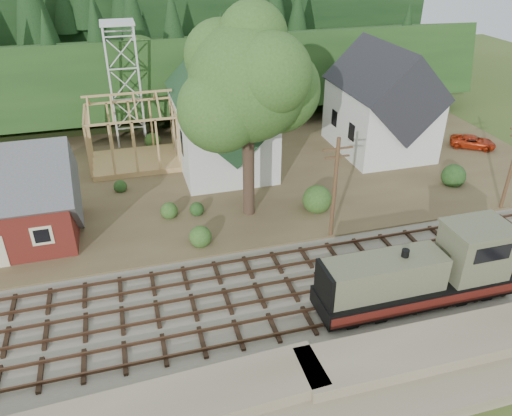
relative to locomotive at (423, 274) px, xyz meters
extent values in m
plane|color=#384C1E|center=(-9.31, 3.00, -2.13)|extent=(140.00, 140.00, 0.00)
cube|color=#7F7259|center=(-9.31, -5.50, -2.13)|extent=(64.00, 5.00, 1.60)
cube|color=#726B5B|center=(-9.31, 3.00, -2.05)|extent=(64.00, 11.00, 0.16)
cube|color=brown|center=(-9.31, 21.00, -1.98)|extent=(64.00, 26.00, 0.30)
cube|color=#1E3F19|center=(-9.31, 45.00, -2.13)|extent=(70.00, 28.96, 12.74)
cube|color=black|center=(-9.31, 61.00, -2.13)|extent=(80.00, 20.00, 12.00)
cube|color=#581E14|center=(-25.31, 14.00, 0.07)|extent=(10.00, 7.00, 3.80)
cube|color=silver|center=(-7.31, 23.00, 1.37)|extent=(8.00, 12.00, 6.40)
cube|color=#18361D|center=(-7.31, 23.00, 4.57)|extent=(8.40, 12.96, 8.40)
cube|color=silver|center=(-7.31, 17.00, 6.57)|extent=(2.40, 2.40, 4.00)
cone|color=#18361D|center=(-7.31, 17.00, 9.87)|extent=(5.37, 5.37, 2.60)
cube|color=silver|center=(8.69, 22.00, 1.37)|extent=(8.00, 10.00, 6.40)
cube|color=black|center=(8.69, 22.00, 4.57)|extent=(8.40, 10.80, 8.40)
cube|color=tan|center=(-15.31, 25.00, -1.58)|extent=(8.00, 6.00, 0.50)
cube|color=tan|center=(-15.31, 25.00, 5.07)|extent=(8.00, 0.18, 0.18)
cube|color=silver|center=(-16.71, 29.60, 4.17)|extent=(0.18, 0.18, 12.00)
cube|color=silver|center=(-13.91, 29.60, 4.17)|extent=(0.18, 0.18, 12.00)
cube|color=silver|center=(-16.71, 32.40, 4.17)|extent=(0.18, 0.18, 12.00)
cube|color=silver|center=(-13.91, 32.40, 4.17)|extent=(0.18, 0.18, 12.00)
cube|color=silver|center=(-15.31, 31.00, 10.17)|extent=(3.20, 3.20, 0.25)
cylinder|color=#38281E|center=(-7.31, 13.00, 2.17)|extent=(0.90, 0.90, 8.00)
sphere|color=#2E521E|center=(-7.31, 13.00, 8.67)|extent=(8.40, 8.40, 8.40)
sphere|color=#2E521E|center=(-4.81, 14.00, 7.67)|extent=(6.40, 6.40, 6.40)
sphere|color=#2E521E|center=(-9.51, 12.20, 7.17)|extent=(6.00, 6.00, 6.00)
cylinder|color=#4C331E|center=(-2.31, 8.20, 1.87)|extent=(0.28, 0.28, 8.00)
cube|color=#4C331E|center=(-2.31, 8.20, 5.07)|extent=(2.20, 0.12, 0.12)
cube|color=#4C331E|center=(-2.31, 8.20, 4.47)|extent=(1.80, 0.12, 0.12)
cylinder|color=#4C331E|center=(12.69, 8.20, 1.87)|extent=(0.28, 0.28, 8.00)
cube|color=black|center=(-0.47, 0.00, -1.80)|extent=(12.06, 2.51, 0.35)
cube|color=black|center=(-0.47, 0.00, -1.07)|extent=(12.06, 2.92, 1.11)
cube|color=#575B42|center=(-2.68, 0.00, 0.54)|extent=(7.24, 2.31, 2.11)
cube|color=#575B42|center=(3.35, 0.00, 1.09)|extent=(3.62, 2.81, 3.22)
cube|color=#575B42|center=(3.35, 0.00, 2.75)|extent=(3.82, 3.02, 0.20)
cube|color=black|center=(3.35, -1.43, 1.79)|extent=(2.41, 0.06, 1.01)
cube|color=#4F1611|center=(-0.47, -1.48, -1.07)|extent=(12.06, 0.04, 0.70)
cube|color=#4F1611|center=(-0.47, 1.48, -1.07)|extent=(12.06, 0.04, 0.70)
cylinder|color=black|center=(-1.47, 0.00, 1.69)|extent=(0.44, 0.44, 0.70)
imported|color=#5671B9|center=(-21.50, 15.31, -1.17)|extent=(1.82, 3.99, 1.33)
imported|color=#B62B0E|center=(18.40, 19.63, -1.22)|extent=(4.85, 4.15, 1.24)
camera|label=1|loc=(-16.20, -20.34, 18.27)|focal=35.00mm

